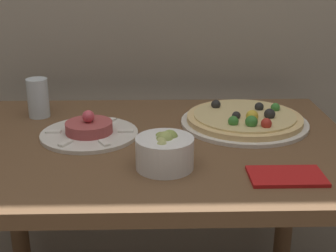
{
  "coord_description": "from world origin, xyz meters",
  "views": [
    {
      "loc": [
        0.02,
        -0.75,
        1.18
      ],
      "look_at": [
        0.05,
        0.35,
        0.78
      ],
      "focal_mm": 50.0,
      "sensor_mm": 36.0,
      "label": 1
    }
  ],
  "objects": [
    {
      "name": "small_bowl",
      "position": [
        0.04,
        0.19,
        0.77
      ],
      "size": [
        0.13,
        0.13,
        0.08
      ],
      "color": "white",
      "rests_on": "dining_table"
    },
    {
      "name": "pizza_plate",
      "position": [
        0.26,
        0.47,
        0.75
      ],
      "size": [
        0.35,
        0.35,
        0.06
      ],
      "color": "silver",
      "rests_on": "dining_table"
    },
    {
      "name": "drinking_glass",
      "position": [
        -0.32,
        0.55,
        0.79
      ],
      "size": [
        0.06,
        0.06,
        0.11
      ],
      "color": "silver",
      "rests_on": "dining_table"
    },
    {
      "name": "tartare_plate",
      "position": [
        -0.16,
        0.39,
        0.75
      ],
      "size": [
        0.25,
        0.25,
        0.07
      ],
      "color": "silver",
      "rests_on": "dining_table"
    },
    {
      "name": "napkin",
      "position": [
        0.29,
        0.14,
        0.74
      ],
      "size": [
        0.16,
        0.1,
        0.01
      ],
      "color": "red",
      "rests_on": "dining_table"
    },
    {
      "name": "dining_table",
      "position": [
        0.0,
        0.36,
        0.61
      ],
      "size": [
        1.04,
        0.71,
        0.74
      ],
      "color": "brown",
      "rests_on": "ground_plane"
    }
  ]
}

